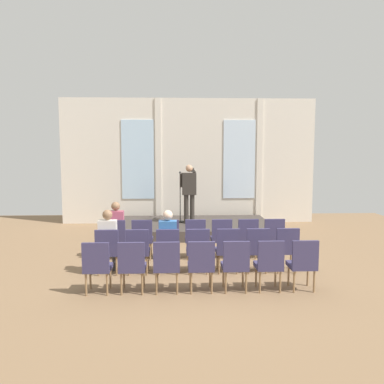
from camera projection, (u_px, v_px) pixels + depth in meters
ground_plane at (198, 276)px, 7.80m from camera, size 15.00×15.00×0.00m
rear_partition at (189, 161)px, 13.30m from camera, size 8.63×0.14×4.24m
stage_platform at (191, 227)px, 11.90m from camera, size 4.82×2.66×0.30m
speaker at (189, 189)px, 11.67m from camera, size 0.51×0.69×1.77m
mic_stand at (180, 211)px, 11.99m from camera, size 0.28×0.28×1.55m
chair_r0_c0 at (116, 237)px, 8.89m from camera, size 0.46×0.44×0.94m
audience_r0_c0 at (116, 227)px, 8.95m from camera, size 0.36×0.39×1.34m
chair_r0_c1 at (142, 237)px, 8.91m from camera, size 0.46×0.44×0.94m
chair_r0_c2 at (169, 236)px, 8.94m from camera, size 0.46×0.44×0.94m
chair_r0_c3 at (195, 236)px, 8.96m from camera, size 0.46×0.44×0.94m
chair_r0_c4 at (221, 236)px, 8.99m from camera, size 0.46×0.44×0.94m
chair_r0_c5 at (247, 236)px, 9.01m from camera, size 0.46×0.44×0.94m
chair_r0_c6 at (273, 235)px, 9.04m from camera, size 0.46×0.44×0.94m
chair_r1_c0 at (108, 249)px, 7.83m from camera, size 0.46×0.44×0.94m
audience_r1_c0 at (108, 238)px, 7.89m from camera, size 0.36×0.39×1.32m
chair_r1_c1 at (138, 248)px, 7.86m from camera, size 0.46×0.44×0.94m
chair_r1_c2 at (168, 248)px, 7.88m from camera, size 0.46×0.44×0.94m
audience_r1_c2 at (168, 238)px, 7.94m from camera, size 0.36×0.39×1.30m
chair_r1_c3 at (198, 248)px, 7.91m from camera, size 0.46×0.44×0.94m
chair_r1_c4 at (227, 247)px, 7.93m from camera, size 0.46×0.44×0.94m
chair_r1_c5 at (257, 247)px, 7.96m from camera, size 0.46×0.44×0.94m
chair_r1_c6 at (286, 247)px, 7.98m from camera, size 0.46×0.44×0.94m
chair_r2_c0 at (97, 264)px, 6.77m from camera, size 0.46×0.44×0.94m
chair_r2_c1 at (132, 264)px, 6.80m from camera, size 0.46×0.44×0.94m
chair_r2_c2 at (167, 263)px, 6.82m from camera, size 0.46×0.44×0.94m
chair_r2_c3 at (201, 263)px, 6.85m from camera, size 0.46×0.44×0.94m
chair_r2_c4 at (235, 262)px, 6.87m from camera, size 0.46×0.44×0.94m
chair_r2_c5 at (269, 262)px, 6.90m from camera, size 0.46×0.44×0.94m
chair_r2_c6 at (303, 262)px, 6.92m from camera, size 0.46×0.44×0.94m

